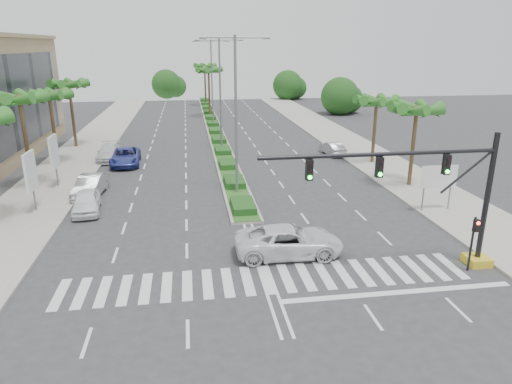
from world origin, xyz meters
TOP-DOWN VIEW (x-y plane):
  - ground at (0.00, 0.00)m, footprint 160.00×160.00m
  - footpath_right at (15.20, 20.00)m, footprint 6.00×120.00m
  - footpath_left at (-15.20, 20.00)m, footprint 6.00×120.00m
  - median at (0.00, 45.00)m, footprint 2.20×75.00m
  - median_grass at (0.00, 45.00)m, footprint 1.80×75.00m
  - signal_gantry at (9.27, -0.00)m, footprint 12.60×1.20m
  - pedestrian_signal at (10.60, -0.68)m, footprint 0.28×0.36m
  - direction_sign at (13.50, 7.99)m, footprint 2.70×0.11m
  - billboard_near at (-14.50, 12.00)m, footprint 0.18×2.10m
  - billboard_far at (-14.50, 18.00)m, footprint 0.18×2.10m
  - palm_left_mid at (-16.50, 18.00)m, footprint 4.57×4.68m
  - palm_left_far at (-16.50, 26.00)m, footprint 4.57×4.68m
  - palm_left_end at (-16.50, 34.00)m, footprint 4.57×4.68m
  - palm_right_near at (14.50, 14.00)m, footprint 4.57×4.68m
  - palm_right_far at (14.50, 22.00)m, footprint 4.57×4.68m
  - palm_median_a at (0.00, 55.00)m, footprint 4.57×4.68m
  - palm_median_b at (0.00, 70.00)m, footprint 4.57×4.68m
  - streetlight_near at (0.00, 14.00)m, footprint 5.10×0.25m
  - streetlight_mid at (0.00, 30.00)m, footprint 5.10×0.25m
  - streetlight_far at (0.00, 46.00)m, footprint 5.10×0.25m
  - car_parked_a at (-10.95, 11.53)m, footprint 2.32×4.66m
  - car_parked_b at (-11.38, 15.33)m, footprint 2.23×5.06m
  - car_parked_c at (-9.84, 24.93)m, footprint 2.95×5.97m
  - car_parked_d at (-11.80, 27.22)m, footprint 2.39×5.43m
  - car_crossing at (1.70, 2.63)m, footprint 6.17×3.01m
  - car_right at (11.64, 26.11)m, footprint 1.92×4.40m

SIDE VIEW (x-z plane):
  - ground at x=0.00m, z-range 0.00..0.00m
  - footpath_right at x=15.20m, z-range 0.00..0.15m
  - footpath_left at x=-15.20m, z-range 0.00..0.15m
  - median at x=0.00m, z-range 0.00..0.20m
  - median_grass at x=0.00m, z-range 0.20..0.24m
  - car_right at x=11.64m, z-range 0.00..1.41m
  - car_parked_a at x=-10.95m, z-range 0.00..1.53m
  - car_parked_d at x=-11.80m, z-range 0.00..1.55m
  - car_parked_b at x=-11.38m, z-range 0.00..1.61m
  - car_parked_c at x=-9.84m, z-range 0.00..1.63m
  - car_crossing at x=1.70m, z-range 0.00..1.69m
  - pedestrian_signal at x=10.60m, z-range 0.54..3.54m
  - direction_sign at x=13.50m, z-range 0.75..4.15m
  - billboard_near at x=-14.50m, z-range 0.79..5.14m
  - billboard_far at x=-14.50m, z-range 0.79..5.14m
  - signal_gantry at x=9.27m, z-range -0.14..7.06m
  - palm_right_far at x=14.50m, z-range 2.54..9.29m
  - palm_right_near at x=14.50m, z-range 2.68..9.73m
  - palm_left_far at x=-16.50m, z-range 2.82..10.17m
  - streetlight_near at x=0.00m, z-range 0.81..12.81m
  - streetlight_mid at x=0.00m, z-range 0.81..12.81m
  - streetlight_far at x=0.00m, z-range 0.81..12.81m
  - palm_left_end at x=-16.50m, z-range 3.01..10.76m
  - palm_left_mid at x=-16.50m, z-range 3.10..11.05m
  - palm_median_a at x=0.00m, z-range 3.15..11.20m
  - palm_median_b at x=0.00m, z-range 3.15..11.20m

